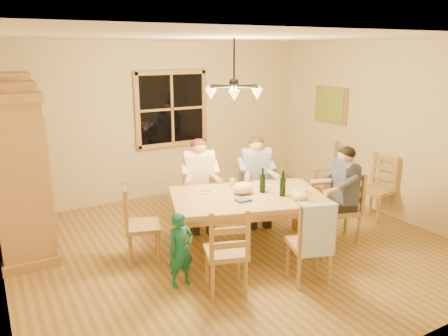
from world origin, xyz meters
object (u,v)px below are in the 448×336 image
adult_slate_man (344,183)px  chair_spare_back (329,182)px  chair_near_right (309,256)px  adult_woman (199,172)px  armoire (18,173)px  wine_bottle_a (263,180)px  dining_table (247,202)px  child (181,250)px  chandelier (234,91)px  wine_bottle_b (283,183)px  chair_spare_front (375,200)px  chair_far_left (200,207)px  chair_near_left (226,264)px  chair_end_right (341,220)px  adult_plaid_man (256,169)px  chair_end_left (144,237)px  chair_far_right (255,203)px

adult_slate_man → chair_spare_back: adult_slate_man is taller
chair_near_right → chair_spare_back: same height
adult_woman → adult_slate_man: same height
armoire → wine_bottle_a: bearing=-27.4°
dining_table → child: (-1.12, -0.40, -0.23)m
chandelier → wine_bottle_b: chandelier is taller
chair_spare_front → chair_far_left: bearing=59.0°
chandelier → child: chandelier is taller
chandelier → child: size_ratio=0.89×
chair_near_left → chair_end_right: same height
armoire → chair_near_right: (2.72, -2.44, -0.75)m
wine_bottle_a → chair_spare_back: wine_bottle_a is taller
adult_plaid_man → chair_end_left: bearing=28.0°
chair_far_right → adult_plaid_man: (-0.00, -0.00, 0.54)m
chandelier → chair_end_right: 2.32m
chair_near_right → wine_bottle_a: size_ratio=3.00×
chandelier → child: (-1.01, -0.57, -1.65)m
adult_plaid_man → wine_bottle_b: size_ratio=2.65×
chair_far_left → chair_spare_back: size_ratio=1.00×
chair_end_right → adult_woman: (-1.46, 1.41, 0.54)m
chandelier → chair_far_left: size_ratio=0.78×
armoire → chair_spare_front: bearing=-16.7°
wine_bottle_a → chair_spare_back: 2.42m
child → chair_end_right: bearing=-5.7°
chandelier → chair_near_left: chandelier is taller
adult_woman → child: size_ratio=1.01×
chandelier → chair_end_left: bearing=169.1°
chandelier → chair_near_right: bearing=-75.9°
armoire → chair_spare_front: armoire is taller
wine_bottle_a → chair_spare_front: bearing=-0.9°
chandelier → adult_slate_man: 1.94m
child → armoire: bearing=121.9°
dining_table → chair_end_left: (-1.27, 0.40, -0.36)m
adult_plaid_man → chair_spare_front: size_ratio=0.88×
chair_spare_front → chair_far_right: bearing=56.7°
chandelier → adult_slate_man: bearing=-22.5°
chair_far_right → chair_end_left: same height
dining_table → chair_far_right: 1.04m
chair_end_left → adult_woman: (1.09, 0.61, 0.54)m
chair_end_left → adult_plaid_man: (1.90, 0.36, 0.54)m
chair_end_left → chair_spare_front: (3.62, -0.43, 0.00)m
chandelier → chair_end_right: size_ratio=0.78×
chair_far_right → wine_bottle_b: wine_bottle_b is taller
chair_near_left → chair_end_left: 1.25m
adult_slate_man → chandelier: bearing=84.9°
adult_woman → adult_plaid_man: bearing=-180.0°
chandelier → chair_near_left: size_ratio=0.78×
wine_bottle_a → child: (-1.35, -0.40, -0.49)m
chair_spare_front → chair_end_right: bearing=100.3°
chair_spare_back → child: bearing=131.2°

